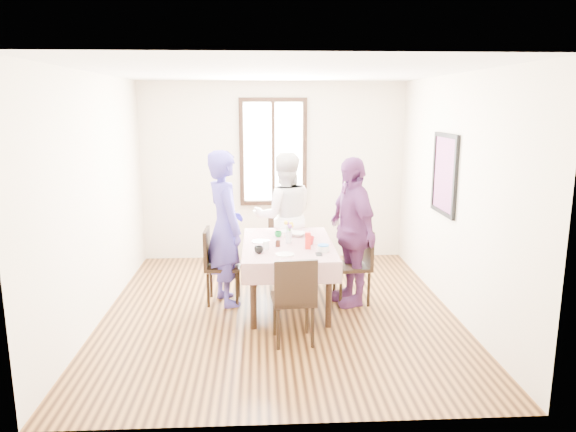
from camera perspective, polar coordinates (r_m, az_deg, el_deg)
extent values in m
plane|color=black|center=(6.30, -0.96, -10.11)|extent=(4.50, 4.50, 0.00)
plane|color=#F1E1C5|center=(8.16, -1.59, 4.77)|extent=(4.00, 0.00, 4.00)
plane|color=#F1E1C5|center=(6.33, 17.43, 2.15)|extent=(0.00, 4.50, 4.50)
cube|color=black|center=(8.10, -1.60, 6.86)|extent=(1.02, 0.06, 1.62)
cube|color=white|center=(8.11, -1.60, 6.87)|extent=(0.90, 0.02, 1.50)
cube|color=red|center=(6.57, 16.47, 4.32)|extent=(0.04, 0.76, 0.96)
cube|color=black|center=(6.35, -0.02, -6.32)|extent=(0.93, 1.47, 0.75)
cube|color=#5C0C14|center=(6.25, -0.02, -2.99)|extent=(1.05, 1.59, 0.01)
cube|color=black|center=(6.47, -6.96, -5.33)|extent=(0.43, 0.43, 0.91)
cube|color=black|center=(6.46, 6.84, -5.35)|extent=(0.45, 0.45, 0.91)
cube|color=black|center=(7.30, -0.45, -3.25)|extent=(0.42, 0.42, 0.91)
cube|color=black|center=(5.38, 0.56, -8.86)|extent=(0.45, 0.45, 0.91)
imported|color=#43389C|center=(6.34, -6.89, -1.29)|extent=(0.66, 0.79, 1.85)
imported|color=white|center=(7.18, -0.45, -0.07)|extent=(0.91, 0.74, 1.75)
imported|color=#632E65|center=(6.34, 6.75, -1.64)|extent=(0.70, 1.12, 1.77)
imported|color=black|center=(5.83, -3.14, -3.65)|extent=(0.13, 0.13, 0.08)
imported|color=red|center=(6.18, 2.39, -2.65)|extent=(0.13, 0.13, 0.09)
imported|color=#0C7226|center=(6.53, -1.06, -1.96)|extent=(0.12, 0.12, 0.07)
imported|color=white|center=(6.57, 1.00, -1.97)|extent=(0.26, 0.26, 0.05)
cube|color=red|center=(5.99, 2.14, -2.66)|extent=(0.06, 0.06, 0.19)
cylinder|color=white|center=(5.91, 3.80, -3.50)|extent=(0.13, 0.13, 0.07)
cylinder|color=black|center=(6.09, -1.10, -2.96)|extent=(0.05, 0.05, 0.08)
cylinder|color=silver|center=(5.99, -2.38, -3.09)|extent=(0.07, 0.07, 0.10)
cube|color=black|center=(5.79, 3.34, -4.11)|extent=(0.07, 0.13, 0.01)
cylinder|color=silver|center=(6.25, 0.07, -2.25)|extent=(0.07, 0.07, 0.14)
cylinder|color=white|center=(6.31, -2.98, -2.75)|extent=(0.20, 0.20, 0.01)
cylinder|color=white|center=(6.81, -0.19, -1.64)|extent=(0.20, 0.20, 0.01)
cylinder|color=white|center=(5.77, -0.33, -4.13)|extent=(0.20, 0.20, 0.01)
cylinder|color=blue|center=(5.90, 3.80, -3.13)|extent=(0.12, 0.12, 0.01)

